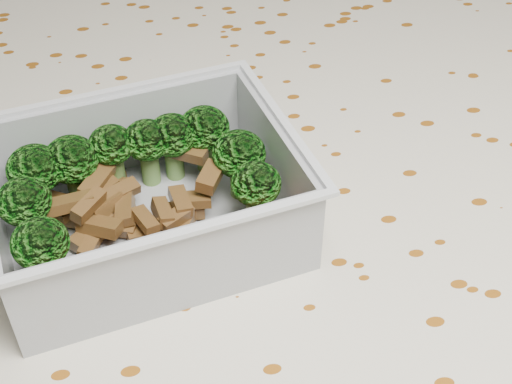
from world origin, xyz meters
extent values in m
cube|color=brown|center=(0.00, 0.00, 0.73)|extent=(1.40, 0.90, 0.04)
cube|color=beige|center=(0.00, 0.00, 0.75)|extent=(1.46, 0.96, 0.01)
cube|color=beige|center=(0.00, 0.48, 0.66)|extent=(1.46, 0.01, 0.18)
cube|color=silver|center=(-0.06, 0.01, 0.76)|extent=(0.18, 0.15, 0.00)
cube|color=silver|center=(-0.07, 0.07, 0.79)|extent=(0.16, 0.03, 0.05)
cube|color=silver|center=(-0.05, -0.05, 0.79)|extent=(0.16, 0.03, 0.05)
cube|color=silver|center=(0.02, 0.02, 0.79)|extent=(0.02, 0.11, 0.05)
cube|color=silver|center=(-0.07, 0.07, 0.81)|extent=(0.17, 0.03, 0.00)
cube|color=silver|center=(-0.05, -0.05, 0.81)|extent=(0.17, 0.03, 0.00)
cube|color=silver|center=(0.02, 0.02, 0.81)|extent=(0.03, 0.12, 0.00)
cylinder|color=#608C3F|center=(-0.11, 0.04, 0.77)|extent=(0.01, 0.01, 0.02)
ellipsoid|color=#377B21|center=(-0.11, 0.04, 0.79)|extent=(0.03, 0.03, 0.03)
cylinder|color=#608C3F|center=(-0.09, 0.04, 0.77)|extent=(0.01, 0.01, 0.02)
ellipsoid|color=#377B21|center=(-0.09, 0.04, 0.79)|extent=(0.03, 0.03, 0.03)
cylinder|color=#608C3F|center=(-0.07, 0.05, 0.77)|extent=(0.01, 0.01, 0.02)
ellipsoid|color=#377B21|center=(-0.07, 0.05, 0.79)|extent=(0.03, 0.03, 0.02)
cylinder|color=#608C3F|center=(-0.05, 0.05, 0.77)|extent=(0.01, 0.01, 0.02)
ellipsoid|color=#377B21|center=(-0.05, 0.05, 0.79)|extent=(0.03, 0.03, 0.02)
cylinder|color=#608C3F|center=(-0.04, 0.05, 0.77)|extent=(0.01, 0.01, 0.02)
ellipsoid|color=#377B21|center=(-0.04, 0.05, 0.79)|extent=(0.03, 0.03, 0.02)
cylinder|color=#608C3F|center=(-0.02, 0.06, 0.77)|extent=(0.01, 0.01, 0.02)
ellipsoid|color=#377B21|center=(-0.02, 0.06, 0.79)|extent=(0.03, 0.03, 0.03)
cylinder|color=#608C3F|center=(-0.12, 0.01, 0.77)|extent=(0.01, 0.01, 0.02)
ellipsoid|color=#377B21|center=(-0.12, 0.01, 0.79)|extent=(0.03, 0.03, 0.02)
cylinder|color=#608C3F|center=(0.00, 0.03, 0.77)|extent=(0.01, 0.01, 0.02)
ellipsoid|color=#377B21|center=(0.00, 0.03, 0.79)|extent=(0.03, 0.03, 0.03)
cylinder|color=#608C3F|center=(-0.11, -0.02, 0.77)|extent=(0.01, 0.01, 0.02)
ellipsoid|color=#377B21|center=(-0.11, -0.02, 0.79)|extent=(0.03, 0.03, 0.02)
cylinder|color=#608C3F|center=(0.00, 0.00, 0.77)|extent=(0.01, 0.01, 0.02)
ellipsoid|color=#377B21|center=(0.00, 0.00, 0.79)|extent=(0.03, 0.03, 0.02)
cube|color=brown|center=(-0.09, 0.02, 0.77)|extent=(0.02, 0.01, 0.01)
cube|color=brown|center=(-0.07, 0.03, 0.78)|extent=(0.03, 0.02, 0.01)
cube|color=brown|center=(-0.04, 0.01, 0.77)|extent=(0.03, 0.01, 0.01)
cube|color=brown|center=(-0.10, 0.02, 0.77)|extent=(0.03, 0.02, 0.01)
cube|color=brown|center=(-0.09, 0.01, 0.78)|extent=(0.02, 0.02, 0.01)
cube|color=brown|center=(-0.04, 0.00, 0.77)|extent=(0.02, 0.02, 0.01)
cube|color=brown|center=(-0.08, 0.02, 0.76)|extent=(0.02, 0.02, 0.01)
cube|color=brown|center=(-0.08, 0.03, 0.78)|extent=(0.02, 0.03, 0.01)
cube|color=brown|center=(-0.08, 0.04, 0.77)|extent=(0.02, 0.03, 0.01)
cube|color=brown|center=(-0.02, 0.02, 0.78)|extent=(0.02, 0.02, 0.01)
cube|color=brown|center=(-0.07, 0.01, 0.77)|extent=(0.02, 0.02, 0.01)
cube|color=brown|center=(-0.10, 0.01, 0.78)|extent=(0.03, 0.02, 0.01)
cube|color=brown|center=(-0.09, 0.02, 0.77)|extent=(0.02, 0.02, 0.01)
cube|color=brown|center=(-0.07, 0.01, 0.77)|extent=(0.01, 0.02, 0.01)
cube|color=brown|center=(-0.07, 0.01, 0.76)|extent=(0.01, 0.03, 0.01)
cube|color=brown|center=(-0.07, 0.04, 0.77)|extent=(0.02, 0.01, 0.01)
cube|color=brown|center=(-0.10, 0.03, 0.77)|extent=(0.03, 0.02, 0.01)
cube|color=brown|center=(-0.08, 0.00, 0.77)|extent=(0.03, 0.02, 0.01)
cube|color=brown|center=(-0.03, 0.05, 0.78)|extent=(0.03, 0.02, 0.01)
cube|color=brown|center=(-0.04, 0.01, 0.77)|extent=(0.02, 0.02, 0.01)
cube|color=brown|center=(-0.08, 0.02, 0.77)|extent=(0.02, 0.02, 0.01)
cube|color=brown|center=(-0.09, 0.00, 0.77)|extent=(0.02, 0.03, 0.01)
cube|color=brown|center=(-0.08, 0.03, 0.78)|extent=(0.03, 0.02, 0.01)
cube|color=brown|center=(-0.06, 0.00, 0.77)|extent=(0.02, 0.02, 0.01)
cube|color=brown|center=(-0.03, 0.01, 0.77)|extent=(0.02, 0.01, 0.01)
cube|color=brown|center=(-0.05, 0.01, 0.77)|extent=(0.01, 0.02, 0.01)
cube|color=brown|center=(-0.09, 0.01, 0.77)|extent=(0.03, 0.03, 0.01)
cube|color=brown|center=(-0.09, 0.04, 0.76)|extent=(0.02, 0.02, 0.01)
cube|color=brown|center=(-0.04, 0.01, 0.77)|extent=(0.01, 0.02, 0.01)
cylinder|color=#B4442E|center=(-0.05, -0.03, 0.77)|extent=(0.13, 0.04, 0.02)
sphere|color=#B4442E|center=(0.02, -0.02, 0.77)|extent=(0.02, 0.02, 0.02)
sphere|color=#B4442E|center=(-0.11, -0.03, 0.77)|extent=(0.02, 0.02, 0.02)
camera|label=1|loc=(-0.05, -0.28, 1.04)|focal=50.00mm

